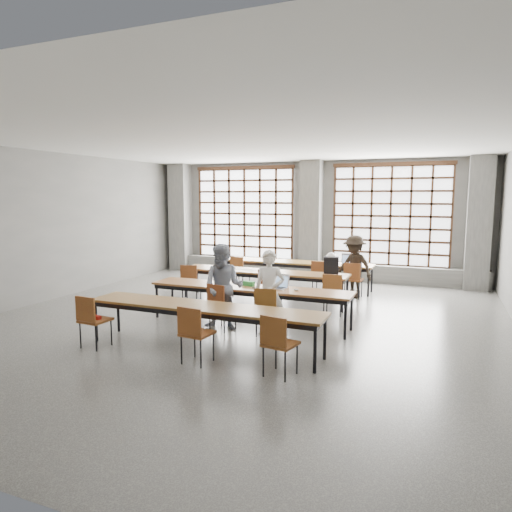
# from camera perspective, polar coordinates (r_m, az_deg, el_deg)

# --- Properties ---
(floor) EXTENTS (11.00, 11.00, 0.00)m
(floor) POSITION_cam_1_polar(r_m,az_deg,el_deg) (9.08, -2.04, -8.25)
(floor) COLOR #4C4C49
(floor) RESTS_ON ground
(ceiling) EXTENTS (11.00, 11.00, 0.00)m
(ceiling) POSITION_cam_1_polar(r_m,az_deg,el_deg) (8.80, -2.14, 14.26)
(ceiling) COLOR silver
(ceiling) RESTS_ON floor
(wall_back) EXTENTS (10.00, 0.00, 10.00)m
(wall_back) POSITION_cam_1_polar(r_m,az_deg,el_deg) (13.96, 7.22, 4.52)
(wall_back) COLOR #5A5A58
(wall_back) RESTS_ON floor
(wall_left) EXTENTS (0.00, 11.00, 11.00)m
(wall_left) POSITION_cam_1_polar(r_m,az_deg,el_deg) (11.73, -25.01, 3.32)
(wall_left) COLOR #5A5A58
(wall_left) RESTS_ON floor
(column_left) EXTENTS (0.60, 0.55, 3.50)m
(column_left) POSITION_cam_1_polar(r_m,az_deg,el_deg) (15.49, -9.42, 4.77)
(column_left) COLOR #51514E
(column_left) RESTS_ON floor
(column_mid) EXTENTS (0.60, 0.55, 3.50)m
(column_mid) POSITION_cam_1_polar(r_m,az_deg,el_deg) (13.69, 6.92, 4.47)
(column_mid) COLOR #51514E
(column_mid) RESTS_ON floor
(column_right) EXTENTS (0.60, 0.55, 3.50)m
(column_right) POSITION_cam_1_polar(r_m,az_deg,el_deg) (13.24, 26.10, 3.66)
(column_right) COLOR #51514E
(column_right) RESTS_ON floor
(window_left) EXTENTS (3.32, 0.12, 3.00)m
(window_left) POSITION_cam_1_polar(r_m,az_deg,el_deg) (14.62, -1.44, 5.30)
(window_left) COLOR white
(window_left) RESTS_ON wall_back
(window_right) EXTENTS (3.32, 0.12, 3.00)m
(window_right) POSITION_cam_1_polar(r_m,az_deg,el_deg) (13.47, 16.47, 4.81)
(window_right) COLOR white
(window_right) RESTS_ON wall_back
(sill_ledge) EXTENTS (9.80, 0.35, 0.50)m
(sill_ledge) POSITION_cam_1_polar(r_m,az_deg,el_deg) (13.92, 6.91, -1.69)
(sill_ledge) COLOR #51514E
(sill_ledge) RESTS_ON floor
(desk_row_a) EXTENTS (4.00, 0.70, 0.73)m
(desk_row_a) POSITION_cam_1_polar(r_m,az_deg,el_deg) (12.20, 5.16, -1.01)
(desk_row_a) COLOR brown
(desk_row_a) RESTS_ON floor
(desk_row_b) EXTENTS (4.00, 0.70, 0.73)m
(desk_row_b) POSITION_cam_1_polar(r_m,az_deg,el_deg) (10.67, 0.87, -2.21)
(desk_row_b) COLOR brown
(desk_row_b) RESTS_ON floor
(desk_row_c) EXTENTS (4.00, 0.70, 0.73)m
(desk_row_c) POSITION_cam_1_polar(r_m,az_deg,el_deg) (8.81, -0.86, -4.28)
(desk_row_c) COLOR brown
(desk_row_c) RESTS_ON floor
(desk_row_d) EXTENTS (4.00, 0.70, 0.73)m
(desk_row_d) POSITION_cam_1_polar(r_m,az_deg,el_deg) (7.39, -6.63, -6.64)
(desk_row_d) COLOR brown
(desk_row_d) RESTS_ON floor
(chair_back_left) EXTENTS (0.48, 0.48, 0.88)m
(chair_back_left) POSITION_cam_1_polar(r_m,az_deg,el_deg) (12.12, -2.12, -1.64)
(chair_back_left) COLOR brown
(chair_back_left) RESTS_ON floor
(chair_back_mid) EXTENTS (0.44, 0.45, 0.88)m
(chair_back_mid) POSITION_cam_1_polar(r_m,az_deg,el_deg) (11.41, 8.05, -2.29)
(chair_back_mid) COLOR maroon
(chair_back_mid) RESTS_ON floor
(chair_back_right) EXTENTS (0.44, 0.44, 0.88)m
(chair_back_right) POSITION_cam_1_polar(r_m,az_deg,el_deg) (11.25, 12.02, -2.53)
(chair_back_right) COLOR brown
(chair_back_right) RESTS_ON floor
(chair_mid_left) EXTENTS (0.50, 0.50, 0.88)m
(chair_mid_left) POSITION_cam_1_polar(r_m,az_deg,el_deg) (10.81, -8.20, -2.84)
(chair_mid_left) COLOR brown
(chair_mid_left) RESTS_ON floor
(chair_mid_centre) EXTENTS (0.51, 0.51, 0.88)m
(chair_mid_centre) POSITION_cam_1_polar(r_m,az_deg,el_deg) (9.98, 1.61, -3.63)
(chair_mid_centre) COLOR maroon
(chair_mid_centre) RESTS_ON floor
(chair_mid_right) EXTENTS (0.44, 0.44, 0.88)m
(chair_mid_right) POSITION_cam_1_polar(r_m,az_deg,el_deg) (9.58, 9.62, -4.20)
(chair_mid_right) COLOR brown
(chair_mid_right) RESTS_ON floor
(chair_front_left) EXTENTS (0.50, 0.51, 0.88)m
(chair_front_left) POSITION_cam_1_polar(r_m,az_deg,el_deg) (8.42, -4.54, -5.76)
(chair_front_left) COLOR brown
(chair_front_left) RESTS_ON floor
(chair_front_right) EXTENTS (0.45, 0.46, 0.88)m
(chair_front_right) POSITION_cam_1_polar(r_m,az_deg,el_deg) (8.05, 1.39, -6.35)
(chair_front_right) COLOR brown
(chair_front_right) RESTS_ON floor
(chair_near_left) EXTENTS (0.45, 0.45, 0.88)m
(chair_near_left) POSITION_cam_1_polar(r_m,az_deg,el_deg) (7.89, -19.88, -7.09)
(chair_near_left) COLOR brown
(chair_near_left) RESTS_ON floor
(chair_near_mid) EXTENTS (0.45, 0.46, 0.88)m
(chair_near_mid) POSITION_cam_1_polar(r_m,az_deg,el_deg) (6.80, -7.74, -9.03)
(chair_near_mid) COLOR brown
(chair_near_mid) RESTS_ON floor
(chair_near_right) EXTENTS (0.49, 0.49, 0.88)m
(chair_near_right) POSITION_cam_1_polar(r_m,az_deg,el_deg) (6.29, 2.72, -10.36)
(chair_near_right) COLOR brown
(chair_near_right) RESTS_ON floor
(student_male) EXTENTS (0.60, 0.43, 1.52)m
(student_male) POSITION_cam_1_polar(r_m,az_deg,el_deg) (8.12, 1.67, -4.60)
(student_male) COLOR white
(student_male) RESTS_ON floor
(student_female) EXTENTS (0.86, 0.71, 1.59)m
(student_female) POSITION_cam_1_polar(r_m,az_deg,el_deg) (8.46, -4.06, -3.88)
(student_female) COLOR #19284B
(student_female) RESTS_ON floor
(student_back) EXTENTS (1.13, 0.92, 1.52)m
(student_back) POSITION_cam_1_polar(r_m,az_deg,el_deg) (11.33, 12.18, -1.30)
(student_back) COLOR black
(student_back) RESTS_ON floor
(laptop_front) EXTENTS (0.40, 0.35, 0.26)m
(laptop_front) POSITION_cam_1_polar(r_m,az_deg,el_deg) (8.69, 2.82, -3.60)
(laptop_front) COLOR silver
(laptop_front) RESTS_ON desk_row_c
(laptop_back) EXTENTS (0.40, 0.35, 0.26)m
(laptop_back) POSITION_cam_1_polar(r_m,az_deg,el_deg) (11.97, 11.48, -0.68)
(laptop_back) COLOR #A9A9AD
(laptop_back) RESTS_ON desk_row_a
(mouse) EXTENTS (0.11, 0.09, 0.04)m
(mouse) POSITION_cam_1_polar(r_m,az_deg,el_deg) (8.46, 5.04, -4.22)
(mouse) COLOR silver
(mouse) RESTS_ON desk_row_c
(green_box) EXTENTS (0.26, 0.14, 0.09)m
(green_box) POSITION_cam_1_polar(r_m,az_deg,el_deg) (8.88, -0.96, -3.46)
(green_box) COLOR #2E8E3B
(green_box) RESTS_ON desk_row_c
(phone) EXTENTS (0.14, 0.08, 0.01)m
(phone) POSITION_cam_1_polar(r_m,az_deg,el_deg) (8.64, -0.02, -4.02)
(phone) COLOR black
(phone) RESTS_ON desk_row_c
(paper_sheet_a) EXTENTS (0.33, 0.26, 0.00)m
(paper_sheet_a) POSITION_cam_1_polar(r_m,az_deg,el_deg) (10.93, -1.97, -1.62)
(paper_sheet_a) COLOR white
(paper_sheet_a) RESTS_ON desk_row_b
(paper_sheet_b) EXTENTS (0.36, 0.34, 0.00)m
(paper_sheet_b) POSITION_cam_1_polar(r_m,az_deg,el_deg) (10.72, -0.72, -1.80)
(paper_sheet_b) COLOR white
(paper_sheet_b) RESTS_ON desk_row_b
(paper_sheet_c) EXTENTS (0.35, 0.30, 0.00)m
(paper_sheet_c) POSITION_cam_1_polar(r_m,az_deg,el_deg) (10.62, 1.38, -1.89)
(paper_sheet_c) COLOR white
(paper_sheet_c) RESTS_ON desk_row_b
(backpack) EXTENTS (0.35, 0.25, 0.40)m
(backpack) POSITION_cam_1_polar(r_m,az_deg,el_deg) (10.21, 9.38, -1.23)
(backpack) COLOR black
(backpack) RESTS_ON desk_row_b
(plastic_bag) EXTENTS (0.27, 0.22, 0.29)m
(plastic_bag) POSITION_cam_1_polar(r_m,az_deg,el_deg) (11.99, 9.36, -0.22)
(plastic_bag) COLOR silver
(plastic_bag) RESTS_ON desk_row_a
(red_pouch) EXTENTS (0.21, 0.10, 0.06)m
(red_pouch) POSITION_cam_1_polar(r_m,az_deg,el_deg) (7.96, -19.46, -7.23)
(red_pouch) COLOR maroon
(red_pouch) RESTS_ON chair_near_left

